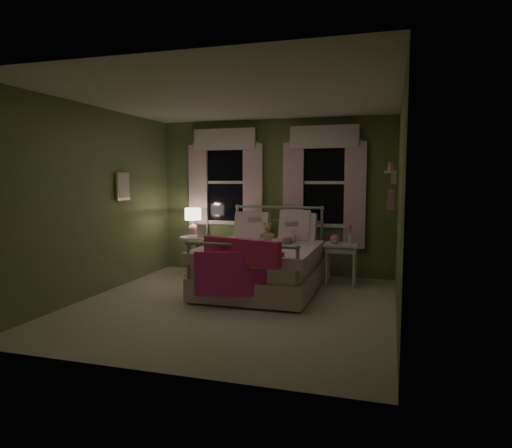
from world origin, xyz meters
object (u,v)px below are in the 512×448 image
(nightstand_right, at_px, (341,250))
(child_right, at_px, (288,224))
(table_lamp, at_px, (193,218))
(bed, at_px, (263,265))
(teddy_bear, at_px, (268,234))
(child_left, at_px, (253,225))
(nightstand_left, at_px, (194,250))

(nightstand_right, bearing_deg, child_right, -169.00)
(table_lamp, xyz_separation_m, nightstand_right, (2.45, -0.09, -0.40))
(child_right, bearing_deg, bed, 54.77)
(table_lamp, bearing_deg, child_right, -8.06)
(teddy_bear, height_order, nightstand_right, teddy_bear)
(child_left, bearing_deg, nightstand_left, 4.81)
(bed, distance_m, nightstand_left, 1.55)
(nightstand_left, bearing_deg, bed, -25.61)
(child_left, height_order, teddy_bear, child_left)
(bed, distance_m, teddy_bear, 0.50)
(bed, bearing_deg, table_lamp, 154.39)
(child_left, bearing_deg, nightstand_right, -156.70)
(child_right, bearing_deg, nightstand_right, -171.84)
(teddy_bear, xyz_separation_m, table_lamp, (-1.39, 0.40, 0.16))
(bed, relative_size, nightstand_left, 3.13)
(nightstand_left, bearing_deg, table_lamp, 0.00)
(table_lamp, height_order, nightstand_right, table_lamp)
(bed, distance_m, child_left, 0.74)
(child_left, xyz_separation_m, teddy_bear, (0.28, -0.16, -0.11))
(teddy_bear, relative_size, table_lamp, 0.66)
(bed, bearing_deg, nightstand_left, 154.39)
(teddy_bear, height_order, nightstand_left, teddy_bear)
(child_right, relative_size, teddy_bear, 2.43)
(bed, relative_size, nightstand_right, 3.18)
(child_right, xyz_separation_m, nightstand_left, (-1.67, 0.24, -0.51))
(teddy_bear, bearing_deg, nightstand_left, 164.14)
(bed, distance_m, nightstand_right, 1.22)
(child_left, height_order, table_lamp, child_left)
(teddy_bear, distance_m, table_lamp, 1.46)
(child_left, xyz_separation_m, nightstand_right, (1.34, 0.15, -0.36))
(nightstand_right, bearing_deg, child_left, -173.55)
(child_left, relative_size, table_lamp, 1.50)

